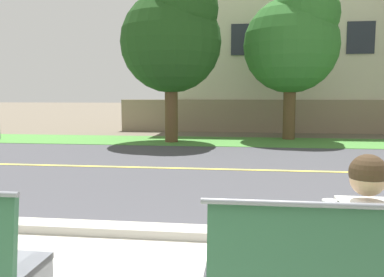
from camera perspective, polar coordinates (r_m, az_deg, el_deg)
name	(u,v)px	position (r m, az deg, el deg)	size (l,w,h in m)	color
ground_plane	(209,158)	(10.11, 2.53, -2.86)	(140.00, 140.00, 0.00)	#665B4C
curb_edge	(169,232)	(4.64, -3.27, -13.25)	(44.00, 0.30, 0.11)	#ADA89E
street_asphalt	(204,169)	(8.64, 1.72, -4.41)	(52.00, 8.00, 0.01)	#424247
road_centre_line	(204,169)	(8.64, 1.72, -4.37)	(48.00, 0.14, 0.01)	#E0CC4C
far_verge_grass	(218,141)	(13.74, 3.77, -0.41)	(48.00, 2.80, 0.02)	#478438
seated_person_white	(360,241)	(2.83, 22.97, -13.42)	(0.52, 0.68, 1.25)	#333D56
shade_tree_far_left	(174,35)	(13.51, -2.64, 14.69)	(3.35, 3.35, 5.52)	brown
shade_tree_left	(294,38)	(14.79, 14.49, 13.74)	(3.34, 3.34, 5.51)	brown
garden_wall	(270,116)	(17.33, 11.13, 3.17)	(13.00, 0.36, 1.40)	gray
house_across_street	(292,48)	(20.73, 14.14, 12.49)	(11.32, 6.91, 7.74)	beige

